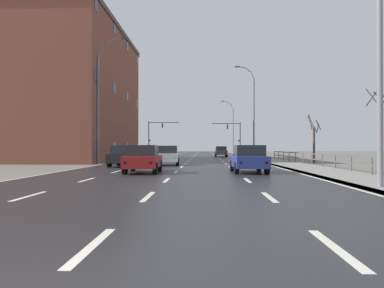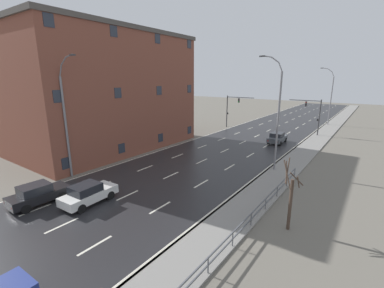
{
  "view_description": "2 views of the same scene",
  "coord_description": "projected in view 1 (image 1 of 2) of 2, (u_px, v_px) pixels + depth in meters",
  "views": [
    {
      "loc": [
        1.63,
        -3.39,
        1.46
      ],
      "look_at": [
        -0.14,
        50.89,
        1.91
      ],
      "focal_mm": 34.96,
      "sensor_mm": 36.0,
      "label": 1
    },
    {
      "loc": [
        15.36,
        16.32,
        9.16
      ],
      "look_at": [
        0.0,
        37.9,
        2.42
      ],
      "focal_mm": 24.46,
      "sensor_mm": 36.0,
      "label": 2
    }
  ],
  "objects": [
    {
      "name": "sidewalk_right",
      "position": [
        244.0,
        155.0,
        63.12
      ],
      "size": [
        3.0,
        120.0,
        0.12
      ],
      "color": "gray",
      "rests_on": "ground"
    },
    {
      "name": "car_near_left",
      "position": [
        143.0,
        159.0,
        20.99
      ],
      "size": [
        1.91,
        4.14,
        1.57
      ],
      "rotation": [
        0.0,
        0.0,
        0.02
      ],
      "color": "maroon",
      "rests_on": "ground"
    },
    {
      "name": "street_lamp_left_bank",
      "position": [
        100.0,
        102.0,
        32.46
      ],
      "size": [
        2.68,
        0.24,
        11.03
      ],
      "color": "slate",
      "rests_on": "ground"
    },
    {
      "name": "car_distant",
      "position": [
        249.0,
        159.0,
        21.16
      ],
      "size": [
        1.91,
        4.14,
        1.57
      ],
      "rotation": [
        0.0,
        0.0,
        0.02
      ],
      "color": "navy",
      "rests_on": "ground"
    },
    {
      "name": "car_mid_centre",
      "position": [
        167.0,
        155.0,
        29.9
      ],
      "size": [
        2.0,
        4.18,
        1.57
      ],
      "rotation": [
        0.0,
        0.0,
        0.05
      ],
      "color": "silver",
      "rests_on": "ground"
    },
    {
      "name": "bare_tree_near",
      "position": [
        379.0,
        131.0,
        21.79
      ],
      "size": [
        1.49,
        1.54,
        4.93
      ],
      "color": "#423328",
      "rests_on": "ground"
    },
    {
      "name": "brick_building",
      "position": [
        65.0,
        94.0,
        42.14
      ],
      "size": [
        13.02,
        22.42,
        14.83
      ],
      "color": "brown",
      "rests_on": "ground"
    },
    {
      "name": "bare_tree_mid",
      "position": [
        314.0,
        141.0,
        34.6
      ],
      "size": [
        1.26,
        1.04,
        4.54
      ],
      "color": "#423328",
      "rests_on": "ground"
    },
    {
      "name": "ground_plane",
      "position": [
        192.0,
        158.0,
        51.4
      ],
      "size": [
        160.0,
        160.0,
        0.12
      ],
      "color": "#666056"
    },
    {
      "name": "street_lamp_midground",
      "position": [
        253.0,
        113.0,
        44.83
      ],
      "size": [
        2.36,
        0.24,
        11.25
      ],
      "color": "slate",
      "rests_on": "ground"
    },
    {
      "name": "traffic_signal_right",
      "position": [
        235.0,
        133.0,
        65.03
      ],
      "size": [
        5.0,
        0.36,
        5.82
      ],
      "color": "#38383A",
      "rests_on": "ground"
    },
    {
      "name": "traffic_signal_left",
      "position": [
        154.0,
        133.0,
        64.04
      ],
      "size": [
        5.33,
        0.36,
        5.93
      ],
      "color": "#38383A",
      "rests_on": "ground"
    },
    {
      "name": "street_lamp_distant",
      "position": [
        232.0,
        128.0,
        76.96
      ],
      "size": [
        2.6,
        0.24,
        11.04
      ],
      "color": "slate",
      "rests_on": "ground"
    },
    {
      "name": "car_far_left",
      "position": [
        221.0,
        151.0,
        56.39
      ],
      "size": [
        1.86,
        4.11,
        1.57
      ],
      "rotation": [
        0.0,
        0.0,
        0.01
      ],
      "color": "#474C51",
      "rests_on": "ground"
    },
    {
      "name": "road_asphalt_strip",
      "position": [
        195.0,
        156.0,
        63.39
      ],
      "size": [
        14.0,
        120.0,
        0.03
      ],
      "color": "#232326",
      "rests_on": "ground"
    },
    {
      "name": "guardrail",
      "position": [
        322.0,
        158.0,
        25.93
      ],
      "size": [
        0.07,
        35.72,
        1.0
      ],
      "color": "#515459",
      "rests_on": "ground"
    },
    {
      "name": "street_lamp_foreground",
      "position": [
        375.0,
        38.0,
        12.7
      ],
      "size": [
        2.57,
        0.24,
        10.62
      ],
      "color": "slate",
      "rests_on": "ground"
    },
    {
      "name": "car_far_right",
      "position": [
        125.0,
        156.0,
        27.81
      ],
      "size": [
        1.95,
        4.16,
        1.57
      ],
      "rotation": [
        0.0,
        0.0,
        -0.03
      ],
      "color": "black",
      "rests_on": "ground"
    }
  ]
}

